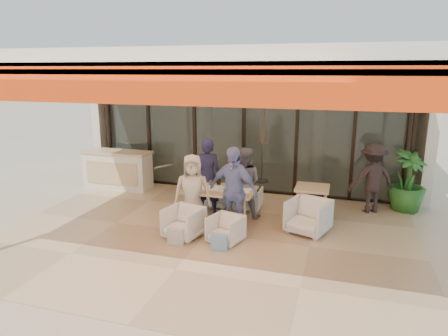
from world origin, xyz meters
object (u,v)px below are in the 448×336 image
object	(u,v)px
chair_near_left	(184,221)
chair_near_right	(226,228)
host_counter	(118,169)
chair_far_left	(214,193)
side_chair	(308,215)
dining_table	(219,191)
standing_woman	(372,178)
side_table	(312,192)
diner_grey	(244,183)
diner_periwinkle	(233,191)
diner_navy	(207,176)
diner_cream	(193,192)
potted_palm	(408,181)
chair_far_right	(249,198)

from	to	relation	value
chair_near_left	chair_near_right	xyz separation A→B (m)	(0.84, -0.00, -0.04)
host_counter	chair_far_left	xyz separation A→B (m)	(2.96, -0.63, -0.20)
chair_near_left	side_chair	xyz separation A→B (m)	(2.27, 0.91, 0.05)
dining_table	standing_woman	size ratio (longest dim) A/B	0.93
host_counter	dining_table	size ratio (longest dim) A/B	1.23
side_table	host_counter	bearing A→B (deg)	170.54
chair_near_right	diner_grey	size ratio (longest dim) A/B	0.37
side_table	standing_woman	size ratio (longest dim) A/B	0.46
side_table	standing_woman	bearing A→B (deg)	34.43
dining_table	standing_woman	bearing A→B (deg)	26.62
host_counter	chair_near_right	bearing A→B (deg)	-33.67
diner_periwinkle	side_chair	size ratio (longest dim) A/B	2.29
host_counter	side_chair	world-z (taller)	host_counter
host_counter	chair_far_left	size ratio (longest dim) A/B	2.80
chair_near_right	side_chair	world-z (taller)	side_chair
dining_table	diner_periwinkle	size ratio (longest dim) A/B	0.86
chair_near_right	diner_navy	bearing A→B (deg)	137.04
diner_grey	diner_cream	size ratio (longest dim) A/B	1.02
side_chair	standing_woman	bearing A→B (deg)	71.33
chair_near_right	potted_palm	size ratio (longest dim) A/B	0.41
chair_near_left	diner_grey	xyz separation A→B (m)	(0.84, 1.40, 0.45)
diner_cream	standing_woman	xyz separation A→B (m)	(3.51, 2.01, 0.04)
host_counter	chair_far_right	bearing A→B (deg)	-9.42
chair_near_left	side_chair	world-z (taller)	side_chair
chair_far_right	potted_palm	distance (m)	3.60
chair_far_left	diner_periwinkle	world-z (taller)	diner_periwinkle
chair_near_right	side_table	xyz separation A→B (m)	(1.43, 1.66, 0.35)
chair_near_left	standing_woman	xyz separation A→B (m)	(3.51, 2.51, 0.47)
side_chair	side_table	bearing A→B (deg)	109.06
chair_far_left	diner_navy	bearing A→B (deg)	84.62
chair_near_right	diner_cream	distance (m)	1.09
chair_far_left	diner_navy	distance (m)	0.73
chair_far_right	side_table	size ratio (longest dim) A/B	0.78
host_counter	standing_woman	distance (m)	6.47
chair_far_right	diner_grey	world-z (taller)	diner_grey
standing_woman	potted_palm	distance (m)	0.86
chair_far_right	side_chair	distance (m)	1.74
diner_navy	diner_periwinkle	xyz separation A→B (m)	(0.84, -0.90, 0.01)
chair_far_right	diner_cream	bearing A→B (deg)	57.00
chair_near_left	potted_palm	bearing A→B (deg)	47.84
chair_near_left	chair_far_left	bearing A→B (deg)	104.19
side_chair	diner_navy	bearing A→B (deg)	-173.14
chair_far_right	diner_grey	distance (m)	0.70
host_counter	diner_grey	size ratio (longest dim) A/B	1.18
diner_grey	potted_palm	world-z (taller)	diner_grey
chair_near_right	standing_woman	xyz separation A→B (m)	(2.67, 2.51, 0.51)
diner_grey	standing_woman	distance (m)	2.89
host_counter	diner_navy	size ratio (longest dim) A/B	1.07
dining_table	side_table	xyz separation A→B (m)	(1.86, 0.70, -0.05)
chair_far_right	side_chair	size ratio (longest dim) A/B	0.76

